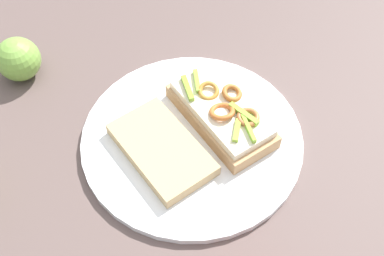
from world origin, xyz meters
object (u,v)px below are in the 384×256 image
Objects in this scene: plate at (192,139)px; bread_slice_side at (162,149)px; sandwich at (222,113)px; apple_0 at (18,59)px.

bread_slice_side reaches higher than plate.
bread_slice_side is (0.10, -0.01, -0.01)m from sandwich.
apple_0 reaches higher than bread_slice_side.
sandwich is 0.33m from apple_0.
bread_slice_side is at bearing -90.25° from sandwich.
bread_slice_side is at bearing -5.97° from plate.
apple_0 is at bearing -142.39° from sandwich.
apple_0 reaches higher than sandwich.
plate is 2.10× the size of bread_slice_side.
sandwich is at bearing 87.42° from bread_slice_side.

